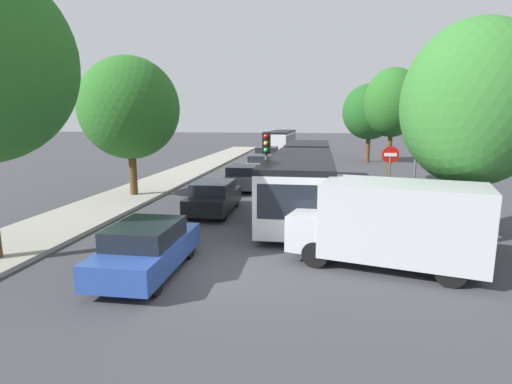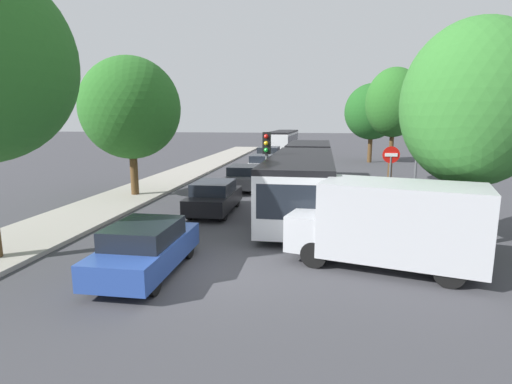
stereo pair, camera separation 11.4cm
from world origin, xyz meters
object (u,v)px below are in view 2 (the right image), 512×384
Objects in this scene: queued_car_blue at (146,248)px; queued_car_black at (214,197)px; queued_car_white at (262,164)px; white_van at (391,222)px; traffic_light at (267,154)px; queued_car_tan at (269,156)px; no_entry_sign at (390,169)px; city_bus_rear at (283,140)px; tree_right_near at (474,104)px; tree_left_mid at (133,111)px; queued_car_graphite at (244,177)px; tree_right_far at (372,112)px; tree_right_mid at (394,104)px; direction_sign_post at (417,152)px; articulated_bus at (305,170)px.

queued_car_black is (0.03, 6.80, 0.00)m from queued_car_blue.
white_van reaches higher than queued_car_white.
traffic_light is (2.20, 7.24, 1.81)m from queued_car_blue.
queued_car_blue is at bearing 179.72° from queued_car_tan.
no_entry_sign reaches higher than queued_car_blue.
no_entry_sign is (7.33, 7.94, 1.19)m from queued_car_blue.
tree_right_near reaches higher than city_bus_rear.
tree_right_near is (13.56, -6.20, 0.04)m from tree_left_mid.
city_bus_rear reaches higher than queued_car_black.
queued_car_white reaches higher than queued_car_graphite.
tree_left_mid reaches higher than tree_right_near.
city_bus_rear is 39.05m from queued_car_blue.
traffic_light is at bearing 150.13° from tree_right_near.
no_entry_sign is (7.30, 1.15, 1.19)m from queued_car_black.
tree_right_far is at bearing -81.18° from white_van.
queued_car_blue is at bearing -118.40° from tree_right_mid.
queued_car_tan is at bearing -170.72° from traffic_light.
tree_left_mid reaches higher than traffic_light.
queued_car_black is 1.08× the size of direction_sign_post.
direction_sign_post is 5.23m from tree_right_near.
queued_car_tan reaches higher than queued_car_blue.
traffic_light is 0.50× the size of tree_right_near.
queued_car_white reaches higher than queued_car_black.
direction_sign_post reaches higher than queued_car_tan.
traffic_light is at bearing -16.90° from queued_car_blue.
traffic_light is at bearing -23.98° from articulated_bus.
tree_right_near is 0.97× the size of tree_right_far.
articulated_bus is 11.18m from queued_car_blue.
no_entry_sign is 0.40× the size of tree_right_mid.
tree_left_mid is at bearing 155.42° from tree_right_near.
white_van is at bearing 65.05° from direction_sign_post.
queued_car_graphite is 0.57× the size of tree_right_near.
tree_left_mid is at bearing -126.66° from tree_right_far.
tree_left_mid reaches higher than articulated_bus.
queued_car_tan is (-0.01, -14.12, -0.63)m from city_bus_rear.
articulated_bus reaches higher than queued_car_graphite.
traffic_light is at bearing -173.31° from queued_car_tan.
no_entry_sign is 0.41× the size of tree_left_mid.
tree_left_mid is at bearing 173.14° from city_bus_rear.
no_entry_sign reaches higher than queued_car_tan.
tree_right_near is (8.65, -21.47, 3.59)m from queued_car_tan.
tree_right_mid is at bearing 169.96° from no_entry_sign.
articulated_bus reaches higher than city_bus_rear.
queued_car_graphite is 6.02m from traffic_light.
tree_left_mid reaches higher than queued_car_blue.
queued_car_tan is at bearing -0.31° from queued_car_black.
direction_sign_post is at bearing -117.39° from queued_car_graphite.
queued_car_graphite is at bearing -1.87° from queued_car_black.
tree_right_near is 0.98× the size of tree_right_mid.
queued_car_white is 6.00m from queued_car_tan.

